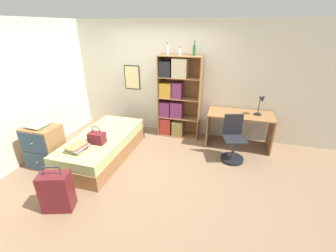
# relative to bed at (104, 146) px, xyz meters

# --- Properties ---
(ground_plane) EXTENTS (14.00, 14.00, 0.00)m
(ground_plane) POSITION_rel_bed_xyz_m (0.79, -0.02, -0.23)
(ground_plane) COLOR #84664C
(wall_back) EXTENTS (10.00, 0.09, 2.60)m
(wall_back) POSITION_rel_bed_xyz_m (0.79, 1.59, 1.07)
(wall_back) COLOR beige
(wall_back) RESTS_ON ground_plane
(wall_left) EXTENTS (0.06, 10.00, 2.60)m
(wall_left) POSITION_rel_bed_xyz_m (-1.38, -0.02, 1.07)
(wall_left) COLOR beige
(wall_left) RESTS_ON ground_plane
(bed) EXTENTS (0.97, 2.03, 0.47)m
(bed) POSITION_rel_bed_xyz_m (0.00, 0.00, 0.00)
(bed) COLOR olive
(bed) RESTS_ON ground_plane
(handbag) EXTENTS (0.29, 0.19, 0.34)m
(handbag) POSITION_rel_bed_xyz_m (0.09, -0.31, 0.35)
(handbag) COLOR maroon
(handbag) RESTS_ON bed
(book_stack_on_bed) EXTENTS (0.33, 0.38, 0.09)m
(book_stack_on_bed) POSITION_rel_bed_xyz_m (-0.10, -0.64, 0.29)
(book_stack_on_bed) COLOR #427A4C
(book_stack_on_bed) RESTS_ON bed
(suitcase) EXTENTS (0.47, 0.37, 0.72)m
(suitcase) POSITION_rel_bed_xyz_m (0.13, -1.47, 0.06)
(suitcase) COLOR #5B191E
(suitcase) RESTS_ON ground_plane
(dresser) EXTENTS (0.60, 0.49, 0.80)m
(dresser) POSITION_rel_bed_xyz_m (-0.85, -0.60, 0.17)
(dresser) COLOR olive
(dresser) RESTS_ON ground_plane
(magazine_pile_on_dresser) EXTENTS (0.32, 0.36, 0.05)m
(magazine_pile_on_dresser) POSITION_rel_bed_xyz_m (-0.90, -0.58, 0.60)
(magazine_pile_on_dresser) COLOR #232328
(magazine_pile_on_dresser) RESTS_ON dresser
(bookcase) EXTENTS (0.95, 0.36, 1.88)m
(bookcase) POSITION_rel_bed_xyz_m (1.12, 1.36, 0.68)
(bookcase) COLOR olive
(bookcase) RESTS_ON ground_plane
(bottle_green) EXTENTS (0.06, 0.06, 0.25)m
(bottle_green) POSITION_rel_bed_xyz_m (0.95, 1.39, 1.74)
(bottle_green) COLOR #B7BCC1
(bottle_green) RESTS_ON bookcase
(bottle_brown) EXTENTS (0.07, 0.07, 0.18)m
(bottle_brown) POSITION_rel_bed_xyz_m (1.23, 1.32, 1.71)
(bottle_brown) COLOR #B7BCC1
(bottle_brown) RESTS_ON bookcase
(bottle_clear) EXTENTS (0.06, 0.06, 0.30)m
(bottle_clear) POSITION_rel_bed_xyz_m (1.53, 1.39, 1.76)
(bottle_clear) COLOR #1E6B2D
(bottle_clear) RESTS_ON bookcase
(desk) EXTENTS (1.34, 0.66, 0.76)m
(desk) POSITION_rel_bed_xyz_m (2.61, 1.21, 0.30)
(desk) COLOR olive
(desk) RESTS_ON ground_plane
(desk_lamp) EXTENTS (0.21, 0.16, 0.45)m
(desk_lamp) POSITION_rel_bed_xyz_m (2.99, 1.24, 0.82)
(desk_lamp) COLOR black
(desk_lamp) RESTS_ON desk
(desk_chair) EXTENTS (0.50, 0.50, 0.91)m
(desk_chair) POSITION_rel_bed_xyz_m (2.52, 0.59, 0.07)
(desk_chair) COLOR black
(desk_chair) RESTS_ON ground_plane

